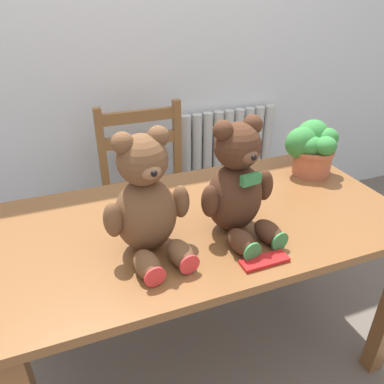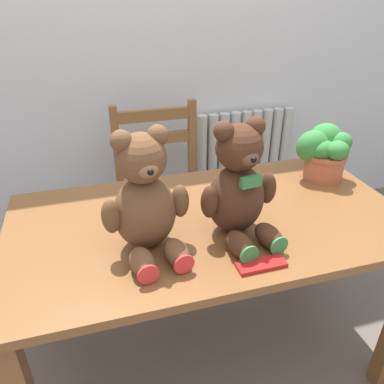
{
  "view_description": "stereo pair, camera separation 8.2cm",
  "coord_description": "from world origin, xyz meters",
  "views": [
    {
      "loc": [
        -0.44,
        -0.64,
        1.42
      ],
      "look_at": [
        -0.09,
        0.27,
        0.87
      ],
      "focal_mm": 35.0,
      "sensor_mm": 36.0,
      "label": 1
    },
    {
      "loc": [
        -0.36,
        -0.66,
        1.42
      ],
      "look_at": [
        -0.09,
        0.27,
        0.87
      ],
      "focal_mm": 35.0,
      "sensor_mm": 36.0,
      "label": 2
    }
  ],
  "objects": [
    {
      "name": "potted_plant",
      "position": [
        0.53,
        0.52,
        0.83
      ],
      "size": [
        0.22,
        0.19,
        0.22
      ],
      "color": "#B25B3D",
      "rests_on": "dining_table"
    },
    {
      "name": "wooden_chair_behind",
      "position": [
        -0.02,
        1.09,
        0.44
      ],
      "size": [
        0.46,
        0.4,
        0.88
      ],
      "rotation": [
        0.0,
        0.0,
        3.14
      ],
      "color": "brown",
      "rests_on": "ground_plane"
    },
    {
      "name": "dining_table",
      "position": [
        0.0,
        0.36,
        0.61
      ],
      "size": [
        1.36,
        0.72,
        0.71
      ],
      "color": "brown",
      "rests_on": "ground_plane"
    },
    {
      "name": "teddy_bear_right",
      "position": [
        0.05,
        0.26,
        0.87
      ],
      "size": [
        0.26,
        0.28,
        0.37
      ],
      "rotation": [
        0.0,
        0.0,
        3.28
      ],
      "color": "#472819",
      "rests_on": "dining_table"
    },
    {
      "name": "radiator",
      "position": [
        0.57,
        1.36,
        0.34
      ],
      "size": [
        0.64,
        0.1,
        0.74
      ],
      "color": "beige",
      "rests_on": "ground_plane"
    },
    {
      "name": "wall_back",
      "position": [
        0.0,
        1.43,
        1.3
      ],
      "size": [
        8.0,
        0.04,
        2.6
      ],
      "primitive_type": "cube",
      "color": "silver",
      "rests_on": "ground_plane"
    },
    {
      "name": "chocolate_bar",
      "position": [
        0.06,
        0.08,
        0.71
      ],
      "size": [
        0.15,
        0.05,
        0.01
      ],
      "primitive_type": "cube",
      "rotation": [
        0.0,
        0.0,
        0.01
      ],
      "color": "red",
      "rests_on": "dining_table"
    },
    {
      "name": "teddy_bear_left",
      "position": [
        -0.23,
        0.26,
        0.87
      ],
      "size": [
        0.27,
        0.28,
        0.38
      ],
      "rotation": [
        0.0,
        0.0,
        3.27
      ],
      "color": "brown",
      "rests_on": "dining_table"
    }
  ]
}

